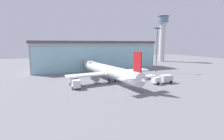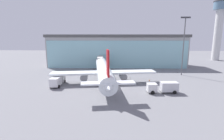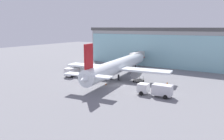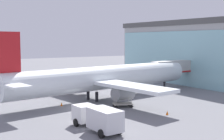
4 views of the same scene
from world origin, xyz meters
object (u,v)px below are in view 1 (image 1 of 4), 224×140
safety_cone_nose (122,85)px  safety_cone_wingtip (142,77)px  apron_light_mast (157,46)px  jet_bridge (88,63)px  control_tower (163,34)px  airplane (109,71)px  fuel_truck (163,79)px  catering_truck (75,82)px  baggage_cart (128,79)px

safety_cone_nose → safety_cone_wingtip: same height
apron_light_mast → safety_cone_nose: (-25.24, -18.49, -11.43)m
safety_cone_nose → jet_bridge: bearing=98.9°
apron_light_mast → safety_cone_wingtip: apron_light_mast is taller
apron_light_mast → safety_cone_nose: apron_light_mast is taller
safety_cone_nose → apron_light_mast: bearing=36.2°
control_tower → safety_cone_wingtip: (-45.34, -48.68, -19.25)m
jet_bridge → safety_cone_wingtip: 24.98m
apron_light_mast → control_tower: bearing=50.6°
airplane → fuel_truck: 18.21m
catering_truck → safety_cone_wingtip: 27.07m
catering_truck → baggage_cart: catering_truck is taller
apron_light_mast → baggage_cart: apron_light_mast is taller
catering_truck → safety_cone_nose: 14.31m
fuel_truck → catering_truck: bearing=-14.1°
fuel_truck → baggage_cart: size_ratio=2.34×
airplane → safety_cone_nose: size_ratio=71.72×
fuel_truck → safety_cone_wingtip: bearing=-86.3°
apron_light_mast → airplane: (-26.63, -10.54, -8.21)m
fuel_truck → safety_cone_nose: (-13.98, 1.61, -1.19)m
safety_cone_nose → control_tower: bearing=45.2°
jet_bridge → catering_truck: (-9.47, -24.05, -2.74)m
safety_cone_wingtip → safety_cone_nose: bearing=-142.6°
baggage_cart → apron_light_mast: bearing=139.5°
control_tower → fuel_truck: control_tower is taller
jet_bridge → control_tower: 71.05m
apron_light_mast → baggage_cart: (-19.72, -11.22, -11.20)m
safety_cone_nose → fuel_truck: bearing=-6.6°
airplane → baggage_cart: bearing=-104.0°
safety_cone_nose → safety_cone_wingtip: bearing=37.4°
apron_light_mast → safety_cone_nose: size_ratio=36.12×
jet_bridge → airplane: (2.95, -19.64, -0.71)m
baggage_cart → safety_cone_nose: baggage_cart is taller
fuel_truck → safety_cone_wingtip: (-1.43, 11.22, -1.19)m
airplane → catering_truck: 13.34m
airplane → baggage_cart: airplane is taller
apron_light_mast → safety_cone_wingtip: bearing=-145.0°
jet_bridge → safety_cone_wingtip: (16.89, -17.98, -3.93)m
apron_light_mast → catering_truck: bearing=-159.0°
catering_truck → fuel_truck: bearing=-100.4°
jet_bridge → safety_cone_nose: size_ratio=23.72×
fuel_truck → safety_cone_nose: 14.12m
jet_bridge → apron_light_mast: (29.58, -9.10, 7.49)m
airplane → fuel_truck: (15.36, -9.56, -2.03)m
catering_truck → control_tower: bearing=-52.6°
jet_bridge → safety_cone_nose: jet_bridge is taller
jet_bridge → fuel_truck: size_ratio=1.76×
baggage_cart → fuel_truck: bearing=63.5°
control_tower → baggage_cart: (-52.36, -51.01, -19.02)m
apron_light_mast → baggage_cart: size_ratio=6.25×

